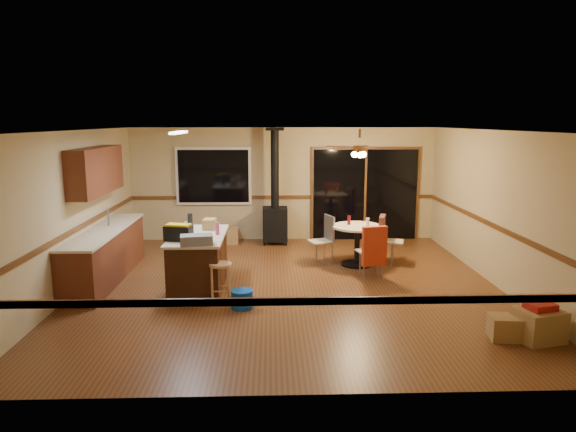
{
  "coord_description": "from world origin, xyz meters",
  "views": [
    {
      "loc": [
        -0.29,
        -8.3,
        2.76
      ],
      "look_at": [
        0.0,
        0.3,
        1.15
      ],
      "focal_mm": 32.0,
      "sensor_mm": 36.0,
      "label": 1
    }
  ],
  "objects_px": {
    "box_corner_b": "(505,327)",
    "chair_left": "(325,234)",
    "kitchen_island": "(199,261)",
    "bar_stool": "(221,283)",
    "toolbox_grey": "(197,240)",
    "dining_table": "(357,238)",
    "wood_stove": "(275,212)",
    "chair_right": "(383,234)",
    "toolbox_black": "(179,233)",
    "chair_near": "(374,246)",
    "box_under_window": "(227,235)",
    "blue_bucket": "(242,299)",
    "box_corner_a": "(539,325)"
  },
  "relations": [
    {
      "from": "box_corner_b",
      "to": "chair_left",
      "type": "bearing_deg",
      "value": 118.28
    },
    {
      "from": "kitchen_island",
      "to": "bar_stool",
      "type": "bearing_deg",
      "value": -60.43
    },
    {
      "from": "toolbox_grey",
      "to": "dining_table",
      "type": "relative_size",
      "value": 0.5
    },
    {
      "from": "kitchen_island",
      "to": "box_corner_b",
      "type": "relative_size",
      "value": 4.5
    },
    {
      "from": "wood_stove",
      "to": "chair_right",
      "type": "bearing_deg",
      "value": -39.38
    },
    {
      "from": "kitchen_island",
      "to": "toolbox_black",
      "type": "distance_m",
      "value": 0.73
    },
    {
      "from": "chair_near",
      "to": "chair_right",
      "type": "xyz_separation_m",
      "value": [
        0.38,
        0.98,
        0.0
      ]
    },
    {
      "from": "bar_stool",
      "to": "box_under_window",
      "type": "bearing_deg",
      "value": 93.29
    },
    {
      "from": "kitchen_island",
      "to": "blue_bucket",
      "type": "distance_m",
      "value": 1.3
    },
    {
      "from": "box_under_window",
      "to": "chair_near",
      "type": "bearing_deg",
      "value": -44.5
    },
    {
      "from": "toolbox_grey",
      "to": "box_under_window",
      "type": "height_order",
      "value": "toolbox_grey"
    },
    {
      "from": "wood_stove",
      "to": "box_under_window",
      "type": "xyz_separation_m",
      "value": [
        -1.09,
        0.05,
        -0.54
      ]
    },
    {
      "from": "bar_stool",
      "to": "box_corner_a",
      "type": "distance_m",
      "value": 4.43
    },
    {
      "from": "box_under_window",
      "to": "chair_left",
      "type": "bearing_deg",
      "value": -40.17
    },
    {
      "from": "toolbox_grey",
      "to": "kitchen_island",
      "type": "bearing_deg",
      "value": 96.56
    },
    {
      "from": "bar_stool",
      "to": "box_under_window",
      "type": "xyz_separation_m",
      "value": [
        -0.22,
        3.87,
        -0.12
      ]
    },
    {
      "from": "kitchen_island",
      "to": "box_under_window",
      "type": "distance_m",
      "value": 3.12
    },
    {
      "from": "bar_stool",
      "to": "toolbox_black",
      "type": "bearing_deg",
      "value": 151.0
    },
    {
      "from": "toolbox_grey",
      "to": "box_corner_b",
      "type": "height_order",
      "value": "toolbox_grey"
    },
    {
      "from": "blue_bucket",
      "to": "box_corner_a",
      "type": "distance_m",
      "value": 4.03
    },
    {
      "from": "wood_stove",
      "to": "toolbox_black",
      "type": "xyz_separation_m",
      "value": [
        -1.54,
        -3.44,
        0.29
      ]
    },
    {
      "from": "chair_near",
      "to": "box_under_window",
      "type": "relative_size",
      "value": 1.49
    },
    {
      "from": "chair_near",
      "to": "box_under_window",
      "type": "height_order",
      "value": "chair_near"
    },
    {
      "from": "bar_stool",
      "to": "kitchen_island",
      "type": "bearing_deg",
      "value": 119.57
    },
    {
      "from": "chair_right",
      "to": "toolbox_grey",
      "type": "bearing_deg",
      "value": -148.5
    },
    {
      "from": "toolbox_black",
      "to": "chair_right",
      "type": "xyz_separation_m",
      "value": [
        3.63,
        1.73,
        -0.42
      ]
    },
    {
      "from": "box_under_window",
      "to": "box_corner_a",
      "type": "relative_size",
      "value": 0.87
    },
    {
      "from": "toolbox_black",
      "to": "bar_stool",
      "type": "bearing_deg",
      "value": -29.0
    },
    {
      "from": "kitchen_island",
      "to": "chair_near",
      "type": "distance_m",
      "value": 3.03
    },
    {
      "from": "blue_bucket",
      "to": "chair_left",
      "type": "bearing_deg",
      "value": 57.89
    },
    {
      "from": "dining_table",
      "to": "chair_near",
      "type": "bearing_deg",
      "value": -80.76
    },
    {
      "from": "box_under_window",
      "to": "box_corner_b",
      "type": "distance_m",
      "value": 6.64
    },
    {
      "from": "box_under_window",
      "to": "toolbox_grey",
      "type": "bearing_deg",
      "value": -92.03
    },
    {
      "from": "chair_near",
      "to": "box_under_window",
      "type": "bearing_deg",
      "value": 135.5
    },
    {
      "from": "toolbox_grey",
      "to": "blue_bucket",
      "type": "xyz_separation_m",
      "value": [
        0.69,
        -0.31,
        -0.84
      ]
    },
    {
      "from": "toolbox_black",
      "to": "dining_table",
      "type": "xyz_separation_m",
      "value": [
        3.11,
        1.63,
        -0.48
      ]
    },
    {
      "from": "chair_left",
      "to": "box_corner_a",
      "type": "relative_size",
      "value": 0.96
    },
    {
      "from": "box_under_window",
      "to": "chair_right",
      "type": "bearing_deg",
      "value": -29.05
    },
    {
      "from": "kitchen_island",
      "to": "toolbox_black",
      "type": "xyz_separation_m",
      "value": [
        -0.24,
        -0.39,
        0.56
      ]
    },
    {
      "from": "kitchen_island",
      "to": "toolbox_black",
      "type": "bearing_deg",
      "value": -122.01
    },
    {
      "from": "wood_stove",
      "to": "box_corner_b",
      "type": "height_order",
      "value": "wood_stove"
    },
    {
      "from": "toolbox_grey",
      "to": "chair_right",
      "type": "xyz_separation_m",
      "value": [
        3.31,
        2.03,
        -0.38
      ]
    },
    {
      "from": "chair_right",
      "to": "box_under_window",
      "type": "distance_m",
      "value": 3.65
    },
    {
      "from": "bar_stool",
      "to": "toolbox_grey",
      "type": "bearing_deg",
      "value": 167.5
    },
    {
      "from": "chair_left",
      "to": "box_corner_b",
      "type": "height_order",
      "value": "chair_left"
    },
    {
      "from": "bar_stool",
      "to": "box_corner_a",
      "type": "xyz_separation_m",
      "value": [
        4.16,
        -1.5,
        -0.11
      ]
    },
    {
      "from": "kitchen_island",
      "to": "chair_near",
      "type": "xyz_separation_m",
      "value": [
        3.0,
        0.36,
        0.14
      ]
    },
    {
      "from": "toolbox_black",
      "to": "dining_table",
      "type": "height_order",
      "value": "toolbox_black"
    },
    {
      "from": "toolbox_grey",
      "to": "bar_stool",
      "type": "relative_size",
      "value": 0.78
    },
    {
      "from": "toolbox_grey",
      "to": "toolbox_black",
      "type": "bearing_deg",
      "value": 137.37
    }
  ]
}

